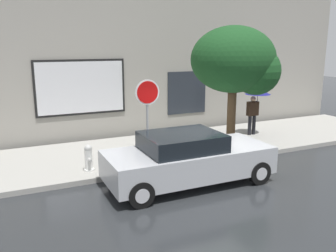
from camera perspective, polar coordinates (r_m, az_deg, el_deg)
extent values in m
plane|color=#282B2D|center=(10.33, 6.77, -8.28)|extent=(60.00, 60.00, 0.00)
cube|color=#A3A099|center=(12.82, -0.24, -3.61)|extent=(20.00, 4.00, 0.15)
cube|color=#9E998E|center=(14.60, -4.43, 12.01)|extent=(20.00, 0.40, 7.00)
cube|color=black|center=(13.79, -13.71, 6.00)|extent=(3.36, 0.06, 2.07)
cube|color=silver|center=(13.76, -13.69, 5.99)|extent=(3.20, 0.03, 1.91)
cube|color=#262B33|center=(15.35, 3.03, 5.34)|extent=(1.80, 0.04, 1.80)
cone|color=#99999E|center=(15.83, 7.88, 10.55)|extent=(0.22, 0.24, 0.24)
cube|color=#B7BABF|center=(9.72, 3.37, -5.69)|extent=(4.52, 1.82, 0.73)
cube|color=black|center=(9.45, 2.21, -2.51)|extent=(2.03, 1.60, 0.45)
cylinder|color=black|center=(11.34, 9.02, -4.70)|extent=(0.64, 0.22, 0.64)
cylinder|color=silver|center=(11.34, 9.02, -4.70)|extent=(0.35, 0.24, 0.35)
cylinder|color=black|center=(10.08, 14.32, -7.23)|extent=(0.64, 0.22, 0.64)
cylinder|color=silver|center=(10.08, 14.32, -7.23)|extent=(0.35, 0.24, 0.35)
cylinder|color=black|center=(9.93, -7.78, -7.23)|extent=(0.64, 0.22, 0.64)
cylinder|color=silver|center=(9.93, -7.78, -7.23)|extent=(0.35, 0.24, 0.35)
cylinder|color=black|center=(8.46, -4.37, -10.83)|extent=(0.64, 0.22, 0.64)
cylinder|color=silver|center=(8.46, -4.37, -10.83)|extent=(0.35, 0.24, 0.35)
cylinder|color=white|center=(10.55, -12.54, -5.27)|extent=(0.22, 0.22, 0.67)
sphere|color=#BBBBB7|center=(10.45, -12.63, -3.53)|extent=(0.23, 0.23, 0.23)
cylinder|color=#BBBBB7|center=(10.39, -12.36, -5.35)|extent=(0.09, 0.12, 0.09)
cylinder|color=#BBBBB7|center=(10.69, -12.74, -4.85)|extent=(0.09, 0.12, 0.09)
cylinder|color=white|center=(10.65, -12.46, -6.83)|extent=(0.30, 0.30, 0.06)
cylinder|color=black|center=(14.72, 12.90, 0.12)|extent=(0.14, 0.14, 0.79)
cylinder|color=black|center=(14.84, 13.53, 0.19)|extent=(0.14, 0.14, 0.79)
cube|color=black|center=(14.65, 13.35, 2.72)|extent=(0.46, 0.22, 0.56)
sphere|color=tan|center=(14.59, 13.43, 4.22)|extent=(0.21, 0.21, 0.21)
cylinder|color=#4C4C51|center=(14.74, 14.04, 3.73)|extent=(0.02, 0.02, 0.90)
cone|color=navy|center=(14.68, 14.13, 5.36)|extent=(1.01, 1.01, 0.22)
cylinder|color=#4C3823|center=(12.37, 10.05, 1.38)|extent=(0.30, 0.30, 2.28)
ellipsoid|color=#19471E|center=(12.14, 10.42, 10.40)|extent=(2.93, 2.49, 2.19)
sphere|color=#19471E|center=(12.26, 13.88, 8.55)|extent=(1.61, 1.61, 1.61)
cylinder|color=gray|center=(10.76, -3.31, 0.56)|extent=(0.07, 0.07, 2.54)
cylinder|color=white|center=(10.57, -3.30, 5.40)|extent=(0.76, 0.02, 0.76)
cylinder|color=red|center=(10.56, -3.27, 5.39)|extent=(0.66, 0.02, 0.66)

